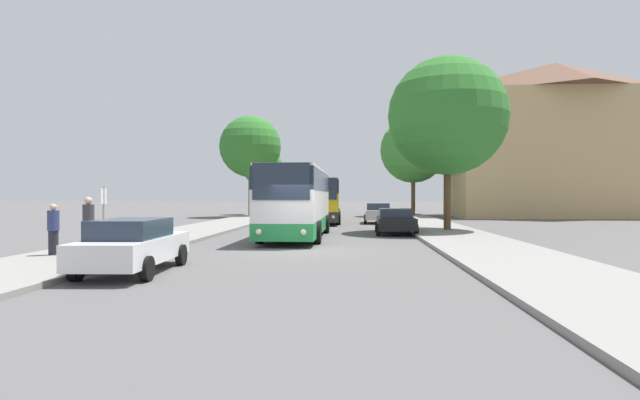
# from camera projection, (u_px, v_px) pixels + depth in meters

# --- Properties ---
(ground_plane) EXTENTS (300.00, 300.00, 0.00)m
(ground_plane) POSITION_uv_depth(u_px,v_px,m) (302.00, 251.00, 18.49)
(ground_plane) COLOR #565454
(ground_plane) RESTS_ON ground
(sidewalk_left) EXTENTS (4.00, 120.00, 0.15)m
(sidewalk_left) POSITION_uv_depth(u_px,v_px,m) (119.00, 248.00, 18.95)
(sidewalk_left) COLOR gray
(sidewalk_left) RESTS_ON ground_plane
(sidewalk_right) EXTENTS (4.00, 120.00, 0.15)m
(sidewalk_right) POSITION_uv_depth(u_px,v_px,m) (494.00, 251.00, 18.04)
(sidewalk_right) COLOR gray
(sidewalk_right) RESTS_ON ground_plane
(building_right_background) EXTENTS (19.73, 11.06, 15.11)m
(building_right_background) POSITION_uv_depth(u_px,v_px,m) (556.00, 140.00, 48.84)
(building_right_background) COLOR tan
(building_right_background) RESTS_ON ground_plane
(bus_front) EXTENTS (2.87, 10.51, 3.38)m
(bus_front) POSITION_uv_depth(u_px,v_px,m) (297.00, 201.00, 24.51)
(bus_front) COLOR #238942
(bus_front) RESTS_ON ground_plane
(bus_middle) EXTENTS (3.01, 11.27, 3.28)m
(bus_middle) POSITION_uv_depth(u_px,v_px,m) (322.00, 200.00, 38.53)
(bus_middle) COLOR #2D2D2D
(bus_middle) RESTS_ON ground_plane
(parked_car_left_curb) EXTENTS (2.09, 4.61, 1.45)m
(parked_car_left_curb) POSITION_uv_depth(u_px,v_px,m) (133.00, 244.00, 13.42)
(parked_car_left_curb) COLOR silver
(parked_car_left_curb) RESTS_ON ground_plane
(parked_car_right_near) EXTENTS (2.20, 4.39, 1.37)m
(parked_car_right_near) POSITION_uv_depth(u_px,v_px,m) (395.00, 221.00, 26.86)
(parked_car_right_near) COLOR black
(parked_car_right_near) RESTS_ON ground_plane
(parked_car_right_far) EXTENTS (2.16, 4.03, 1.50)m
(parked_car_right_far) POSITION_uv_depth(u_px,v_px,m) (378.00, 213.00, 37.27)
(parked_car_right_far) COLOR #B7B7BC
(parked_car_right_far) RESTS_ON ground_plane
(bus_stop_sign) EXTENTS (0.08, 0.45, 2.25)m
(bus_stop_sign) POSITION_uv_depth(u_px,v_px,m) (104.00, 209.00, 18.91)
(bus_stop_sign) COLOR gray
(bus_stop_sign) RESTS_ON sidewalk_left
(pedestrian_waiting_near) EXTENTS (0.36, 0.36, 1.88)m
(pedestrian_waiting_near) POSITION_uv_depth(u_px,v_px,m) (88.00, 225.00, 16.24)
(pedestrian_waiting_near) COLOR #23232D
(pedestrian_waiting_near) RESTS_ON sidewalk_left
(pedestrian_waiting_far) EXTENTS (0.36, 0.36, 1.66)m
(pedestrian_waiting_far) POSITION_uv_depth(u_px,v_px,m) (53.00, 229.00, 16.17)
(pedestrian_waiting_far) COLOR #23232D
(pedestrian_waiting_far) RESTS_ON sidewalk_left
(tree_left_near) EXTENTS (4.40, 4.40, 7.36)m
(tree_left_near) POSITION_uv_depth(u_px,v_px,m) (262.00, 166.00, 54.16)
(tree_left_near) COLOR brown
(tree_left_near) RESTS_ON sidewalk_left
(tree_left_far) EXTENTS (5.89, 5.89, 9.57)m
(tree_left_far) POSITION_uv_depth(u_px,v_px,m) (250.00, 147.00, 47.79)
(tree_left_far) COLOR brown
(tree_left_far) RESTS_ON sidewalk_left
(tree_right_near) EXTENTS (6.68, 6.68, 9.75)m
(tree_right_near) POSITION_uv_depth(u_px,v_px,m) (447.00, 116.00, 28.06)
(tree_right_near) COLOR #513D23
(tree_right_near) RESTS_ON sidewalk_right
(tree_right_mid) EXTENTS (6.54, 6.54, 9.73)m
(tree_right_mid) POSITION_uv_depth(u_px,v_px,m) (413.00, 150.00, 49.66)
(tree_right_mid) COLOR #513D23
(tree_right_mid) RESTS_ON sidewalk_right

